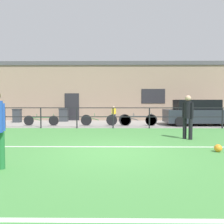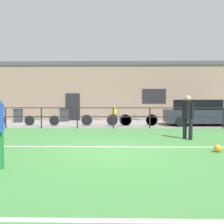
# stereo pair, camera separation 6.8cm
# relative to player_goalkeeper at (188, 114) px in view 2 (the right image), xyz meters

# --- Properties ---
(ground) EXTENTS (60.00, 44.00, 0.04)m
(ground) POSITION_rel_player_goalkeeper_xyz_m (-2.95, -2.36, -1.00)
(ground) COLOR #478C42
(field_line_touchline) EXTENTS (36.00, 0.11, 0.00)m
(field_line_touchline) POSITION_rel_player_goalkeeper_xyz_m (-2.95, -1.57, -0.98)
(field_line_touchline) COLOR white
(field_line_touchline) RESTS_ON ground
(field_line_hash) EXTENTS (36.00, 0.11, 0.00)m
(field_line_hash) POSITION_rel_player_goalkeeper_xyz_m (-2.95, -6.24, -0.98)
(field_line_hash) COLOR white
(field_line_hash) RESTS_ON ground
(pavement_strip) EXTENTS (48.00, 5.00, 0.02)m
(pavement_strip) POSITION_rel_player_goalkeeper_xyz_m (-2.95, 6.14, -0.97)
(pavement_strip) COLOR gray
(pavement_strip) RESTS_ON ground
(perimeter_fence) EXTENTS (36.07, 0.07, 1.15)m
(perimeter_fence) POSITION_rel_player_goalkeeper_xyz_m (-2.95, 3.64, -0.23)
(perimeter_fence) COLOR black
(perimeter_fence) RESTS_ON ground
(clubhouse_facade) EXTENTS (28.00, 2.56, 4.54)m
(clubhouse_facade) POSITION_rel_player_goalkeeper_xyz_m (-2.95, 9.83, 1.30)
(clubhouse_facade) COLOR gray
(clubhouse_facade) RESTS_ON ground
(player_goalkeeper) EXTENTS (0.35, 0.38, 1.73)m
(player_goalkeeper) POSITION_rel_player_goalkeeper_xyz_m (0.00, 0.00, 0.00)
(player_goalkeeper) COLOR black
(player_goalkeeper) RESTS_ON ground
(soccer_ball_match) EXTENTS (0.23, 0.23, 0.23)m
(soccer_ball_match) POSITION_rel_player_goalkeeper_xyz_m (0.18, -2.29, -0.87)
(soccer_ball_match) COLOR orange
(soccer_ball_match) RESTS_ON ground
(spectator_child) EXTENTS (0.31, 0.20, 1.14)m
(spectator_child) POSITION_rel_player_goalkeeper_xyz_m (-2.92, 7.56, -0.31)
(spectator_child) COLOR #232D4C
(spectator_child) RESTS_ON pavement_strip
(parked_car_red) EXTENTS (4.24, 1.91, 1.56)m
(parked_car_red) POSITION_rel_player_goalkeeper_xyz_m (2.33, 5.25, -0.22)
(parked_car_red) COLOR #282D38
(parked_car_red) RESTS_ON pavement_strip
(bicycle_parked_0) EXTENTS (2.20, 0.04, 0.75)m
(bicycle_parked_0) POSITION_rel_player_goalkeeper_xyz_m (-3.82, 4.84, -0.62)
(bicycle_parked_0) COLOR black
(bicycle_parked_0) RESTS_ON pavement_strip
(bicycle_parked_1) EXTENTS (2.12, 0.04, 0.71)m
(bicycle_parked_1) POSITION_rel_player_goalkeeper_xyz_m (-7.32, 4.84, -0.64)
(bicycle_parked_1) COLOR black
(bicycle_parked_1) RESTS_ON pavement_strip
(bicycle_parked_3) EXTENTS (2.31, 0.04, 0.78)m
(bicycle_parked_3) POSITION_rel_player_goalkeeper_xyz_m (-1.46, 4.84, -0.60)
(bicycle_parked_3) COLOR black
(bicycle_parked_3) RESTS_ON pavement_strip
(bicycle_parked_4) EXTENTS (2.14, 0.04, 0.74)m
(bicycle_parked_4) POSITION_rel_player_goalkeeper_xyz_m (-1.44, 4.84, -0.63)
(bicycle_parked_4) COLOR black
(bicycle_parked_4) RESTS_ON pavement_strip
(trash_bin_0) EXTENTS (0.62, 0.53, 0.95)m
(trash_bin_0) POSITION_rel_player_goalkeeper_xyz_m (-6.58, 7.70, -0.48)
(trash_bin_0) COLOR #33383D
(trash_bin_0) RESTS_ON pavement_strip
(trash_bin_1) EXTENTS (0.54, 0.45, 0.94)m
(trash_bin_1) POSITION_rel_player_goalkeeper_xyz_m (-9.67, 6.94, -0.48)
(trash_bin_1) COLOR #33383D
(trash_bin_1) RESTS_ON pavement_strip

